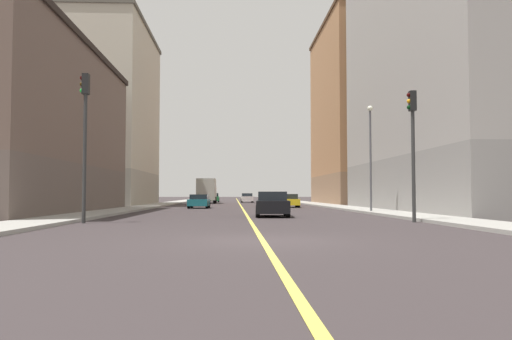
{
  "coord_description": "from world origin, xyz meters",
  "views": [
    {
      "loc": [
        -0.78,
        -13.52,
        1.26
      ],
      "look_at": [
        1.38,
        34.47,
        3.56
      ],
      "focal_mm": 35.17,
      "sensor_mm": 36.0,
      "label": 1
    }
  ],
  "objects_px": {
    "building_right_corner": "(18,127)",
    "traffic_light_right_near": "(85,127)",
    "traffic_light_left_near": "(413,137)",
    "car_white": "(247,198)",
    "street_lamp_left_near": "(370,147)",
    "car_green": "(213,198)",
    "car_yellow": "(289,201)",
    "car_black": "(272,205)",
    "building_right_midblock": "(107,116)",
    "car_blue": "(265,198)",
    "car_red": "(272,199)",
    "building_left_near": "(447,56)",
    "car_teal": "(199,201)",
    "building_left_mid": "(359,114)",
    "box_truck": "(207,191)"
  },
  "relations": [
    {
      "from": "building_left_near",
      "to": "traffic_light_left_near",
      "type": "height_order",
      "value": "building_left_near"
    },
    {
      "from": "car_green",
      "to": "car_white",
      "type": "bearing_deg",
      "value": -35.84
    },
    {
      "from": "car_yellow",
      "to": "car_black",
      "type": "bearing_deg",
      "value": -99.19
    },
    {
      "from": "car_yellow",
      "to": "car_red",
      "type": "bearing_deg",
      "value": 90.22
    },
    {
      "from": "building_right_corner",
      "to": "car_red",
      "type": "xyz_separation_m",
      "value": [
        19.13,
        34.97,
        -5.0
      ]
    },
    {
      "from": "building_right_corner",
      "to": "traffic_light_right_near",
      "type": "height_order",
      "value": "building_right_corner"
    },
    {
      "from": "car_green",
      "to": "car_red",
      "type": "distance_m",
      "value": 12.07
    },
    {
      "from": "car_black",
      "to": "street_lamp_left_near",
      "type": "bearing_deg",
      "value": 33.71
    },
    {
      "from": "car_blue",
      "to": "car_red",
      "type": "xyz_separation_m",
      "value": [
        0.12,
        -12.81,
        0.01
      ]
    },
    {
      "from": "building_left_near",
      "to": "car_teal",
      "type": "height_order",
      "value": "building_left_near"
    },
    {
      "from": "car_teal",
      "to": "car_red",
      "type": "xyz_separation_m",
      "value": [
        8.2,
        23.41,
        0.02
      ]
    },
    {
      "from": "building_right_midblock",
      "to": "building_right_corner",
      "type": "bearing_deg",
      "value": -90.0
    },
    {
      "from": "car_teal",
      "to": "car_white",
      "type": "relative_size",
      "value": 0.95
    },
    {
      "from": "traffic_light_right_near",
      "to": "car_green",
      "type": "bearing_deg",
      "value": 86.46
    },
    {
      "from": "car_blue",
      "to": "car_white",
      "type": "distance_m",
      "value": 8.23
    },
    {
      "from": "traffic_light_right_near",
      "to": "car_black",
      "type": "distance_m",
      "value": 11.05
    },
    {
      "from": "car_teal",
      "to": "car_blue",
      "type": "relative_size",
      "value": 1.0
    },
    {
      "from": "car_white",
      "to": "box_truck",
      "type": "xyz_separation_m",
      "value": [
        -5.49,
        -7.08,
        1.02
      ]
    },
    {
      "from": "building_left_near",
      "to": "car_yellow",
      "type": "distance_m",
      "value": 18.83
    },
    {
      "from": "building_right_corner",
      "to": "car_teal",
      "type": "height_order",
      "value": "building_right_corner"
    },
    {
      "from": "traffic_light_right_near",
      "to": "car_blue",
      "type": "bearing_deg",
      "value": 78.92
    },
    {
      "from": "car_green",
      "to": "car_yellow",
      "type": "height_order",
      "value": "car_green"
    },
    {
      "from": "building_left_near",
      "to": "building_right_corner",
      "type": "xyz_separation_m",
      "value": [
        -29.47,
        -2.5,
        -5.69
      ]
    },
    {
      "from": "building_right_midblock",
      "to": "car_blue",
      "type": "relative_size",
      "value": 4.91
    },
    {
      "from": "car_yellow",
      "to": "car_red",
      "type": "distance_m",
      "value": 20.86
    },
    {
      "from": "car_blue",
      "to": "building_right_midblock",
      "type": "bearing_deg",
      "value": -127.0
    },
    {
      "from": "car_green",
      "to": "car_red",
      "type": "xyz_separation_m",
      "value": [
        8.24,
        -8.82,
        -0.06
      ]
    },
    {
      "from": "building_left_near",
      "to": "car_black",
      "type": "xyz_separation_m",
      "value": [
        -13.36,
        -7.53,
        -10.64
      ]
    },
    {
      "from": "street_lamp_left_near",
      "to": "car_green",
      "type": "relative_size",
      "value": 1.59
    },
    {
      "from": "traffic_light_right_near",
      "to": "car_green",
      "type": "height_order",
      "value": "traffic_light_right_near"
    },
    {
      "from": "building_right_corner",
      "to": "car_white",
      "type": "xyz_separation_m",
      "value": [
        15.93,
        40.15,
        -4.95
      ]
    },
    {
      "from": "car_yellow",
      "to": "car_red",
      "type": "relative_size",
      "value": 0.95
    },
    {
      "from": "car_yellow",
      "to": "box_truck",
      "type": "distance_m",
      "value": 20.92
    },
    {
      "from": "car_red",
      "to": "box_truck",
      "type": "relative_size",
      "value": 0.68
    },
    {
      "from": "car_black",
      "to": "car_red",
      "type": "relative_size",
      "value": 0.97
    },
    {
      "from": "building_right_midblock",
      "to": "car_black",
      "type": "bearing_deg",
      "value": -59.7
    },
    {
      "from": "building_left_mid",
      "to": "traffic_light_left_near",
      "type": "height_order",
      "value": "building_left_mid"
    },
    {
      "from": "traffic_light_left_near",
      "to": "car_white",
      "type": "relative_size",
      "value": 1.4
    },
    {
      "from": "car_green",
      "to": "car_black",
      "type": "bearing_deg",
      "value": -83.89
    },
    {
      "from": "street_lamp_left_near",
      "to": "car_green",
      "type": "bearing_deg",
      "value": 105.26
    },
    {
      "from": "building_left_mid",
      "to": "car_teal",
      "type": "relative_size",
      "value": 5.61
    },
    {
      "from": "traffic_light_right_near",
      "to": "car_yellow",
      "type": "relative_size",
      "value": 1.53
    },
    {
      "from": "building_right_corner",
      "to": "traffic_light_right_near",
      "type": "xyz_separation_m",
      "value": [
        7.5,
        -11.0,
        -1.45
      ]
    },
    {
      "from": "building_left_mid",
      "to": "car_white",
      "type": "distance_m",
      "value": 20.92
    },
    {
      "from": "building_left_mid",
      "to": "building_right_midblock",
      "type": "distance_m",
      "value": 30.03
    },
    {
      "from": "building_right_midblock",
      "to": "street_lamp_left_near",
      "type": "height_order",
      "value": "building_right_midblock"
    },
    {
      "from": "car_yellow",
      "to": "car_green",
      "type": "bearing_deg",
      "value": 105.66
    },
    {
      "from": "building_left_near",
      "to": "car_yellow",
      "type": "height_order",
      "value": "building_left_near"
    },
    {
      "from": "building_left_near",
      "to": "box_truck",
      "type": "height_order",
      "value": "building_left_near"
    },
    {
      "from": "car_blue",
      "to": "traffic_light_right_near",
      "type": "bearing_deg",
      "value": -101.08
    }
  ]
}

